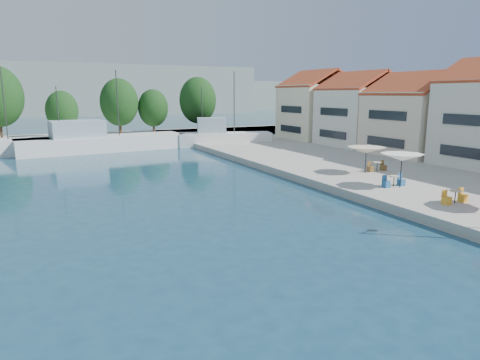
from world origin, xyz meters
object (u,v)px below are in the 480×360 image
umbrella_white (402,157)px  umbrella_cream (366,150)px  trawler_04 (223,138)px  trawler_03 (99,142)px

umbrella_white → umbrella_cream: size_ratio=0.95×
trawler_04 → umbrella_cream: (1.23, -26.31, 1.42)m
trawler_03 → umbrella_cream: bearing=-64.8°
trawler_03 → umbrella_white: 36.87m
trawler_03 → umbrella_white: trawler_03 is taller
trawler_04 → umbrella_cream: bearing=-70.5°
trawler_03 → trawler_04: (15.69, -1.97, 0.00)m
trawler_04 → umbrella_white: bearing=-73.7°
trawler_04 → umbrella_cream: trawler_04 is taller
trawler_03 → umbrella_white: bearing=-71.0°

